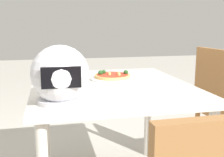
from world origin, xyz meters
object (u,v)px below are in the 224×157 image
at_px(dining_table, 111,98).
at_px(motorcycle_helmet, 60,75).
at_px(chair_side, 223,105).
at_px(pizza, 112,76).

height_order(dining_table, motorcycle_helmet, motorcycle_helmet).
bearing_deg(chair_side, motorcycle_helmet, 20.18).
relative_size(dining_table, motorcycle_helmet, 3.93).
bearing_deg(chair_side, dining_table, 6.17).
distance_m(motorcycle_helmet, chair_side, 1.24).
distance_m(dining_table, chair_side, 0.83).
height_order(dining_table, pizza, pizza).
xyz_separation_m(dining_table, chair_side, (-0.82, -0.09, -0.12)).
xyz_separation_m(motorcycle_helmet, chair_side, (-1.13, -0.41, -0.33)).
xyz_separation_m(dining_table, pizza, (-0.04, -0.15, 0.11)).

